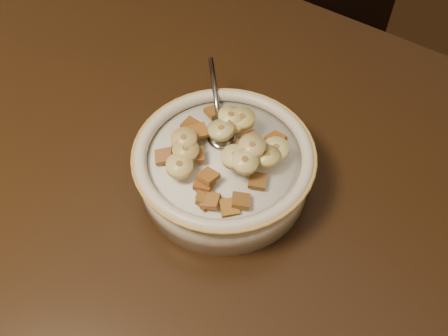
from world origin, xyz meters
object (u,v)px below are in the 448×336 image
Objects in this scene: cereal_bowl at (224,170)px; chair at (261,88)px; spoon at (221,134)px; table at (62,128)px.

chair is at bearing 117.40° from cereal_bowl.
table is at bearing -25.47° from spoon.
chair is 4.14× the size of cereal_bowl.
spoon reaches higher than cereal_bowl.
table is at bearing -168.14° from cereal_bowl.
table is 27.66× the size of spoon.
chair is 17.24× the size of spoon.
table is 0.26m from cereal_bowl.
cereal_bowl is 4.17× the size of spoon.
chair reaches higher than spoon.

